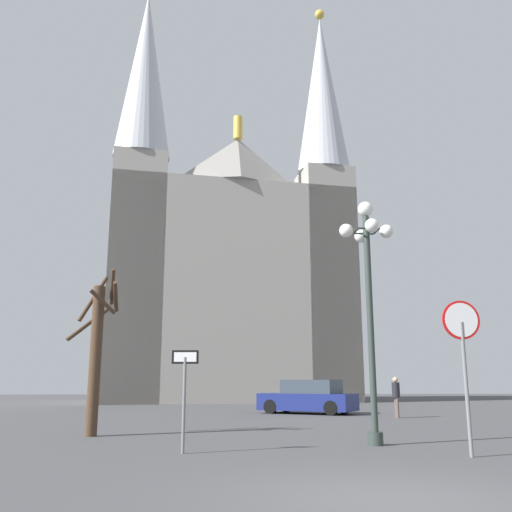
{
  "coord_description": "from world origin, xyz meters",
  "views": [
    {
      "loc": [
        -2.3,
        -7.42,
        1.47
      ],
      "look_at": [
        -0.39,
        18.13,
        7.18
      ],
      "focal_mm": 39.49,
      "sensor_mm": 36.0,
      "label": 1
    }
  ],
  "objects_px": {
    "bare_tree": "(96,350)",
    "parked_car_near_navy": "(309,398)",
    "cathedral": "(229,267)",
    "stop_sign": "(463,345)",
    "one_way_arrow_sign": "(184,387)",
    "pedestrian_walking": "(396,393)",
    "street_lamp": "(368,279)"
  },
  "relations": [
    {
      "from": "bare_tree",
      "to": "parked_car_near_navy",
      "type": "distance_m",
      "value": 13.03
    },
    {
      "from": "cathedral",
      "to": "stop_sign",
      "type": "distance_m",
      "value": 32.74
    },
    {
      "from": "bare_tree",
      "to": "stop_sign",
      "type": "bearing_deg",
      "value": -30.61
    },
    {
      "from": "stop_sign",
      "to": "one_way_arrow_sign",
      "type": "xyz_separation_m",
      "value": [
        -5.73,
        1.01,
        -0.84
      ]
    },
    {
      "from": "pedestrian_walking",
      "to": "stop_sign",
      "type": "bearing_deg",
      "value": -101.38
    },
    {
      "from": "pedestrian_walking",
      "to": "one_way_arrow_sign",
      "type": "bearing_deg",
      "value": -126.46
    },
    {
      "from": "cathedral",
      "to": "parked_car_near_navy",
      "type": "height_order",
      "value": "cathedral"
    },
    {
      "from": "one_way_arrow_sign",
      "to": "bare_tree",
      "type": "xyz_separation_m",
      "value": [
        -2.7,
        3.97,
        0.97
      ]
    },
    {
      "from": "one_way_arrow_sign",
      "to": "bare_tree",
      "type": "distance_m",
      "value": 4.9
    },
    {
      "from": "one_way_arrow_sign",
      "to": "stop_sign",
      "type": "bearing_deg",
      "value": -10.0
    },
    {
      "from": "cathedral",
      "to": "bare_tree",
      "type": "distance_m",
      "value": 28.01
    },
    {
      "from": "stop_sign",
      "to": "pedestrian_walking",
      "type": "bearing_deg",
      "value": 78.62
    },
    {
      "from": "street_lamp",
      "to": "parked_car_near_navy",
      "type": "relative_size",
      "value": 1.27
    },
    {
      "from": "cathedral",
      "to": "parked_car_near_navy",
      "type": "bearing_deg",
      "value": -78.4
    },
    {
      "from": "street_lamp",
      "to": "parked_car_near_navy",
      "type": "distance_m",
      "value": 13.56
    },
    {
      "from": "street_lamp",
      "to": "pedestrian_walking",
      "type": "height_order",
      "value": "street_lamp"
    },
    {
      "from": "parked_car_near_navy",
      "to": "stop_sign",
      "type": "bearing_deg",
      "value": -87.47
    },
    {
      "from": "one_way_arrow_sign",
      "to": "parked_car_near_navy",
      "type": "bearing_deg",
      "value": 70.58
    },
    {
      "from": "stop_sign",
      "to": "one_way_arrow_sign",
      "type": "height_order",
      "value": "stop_sign"
    },
    {
      "from": "pedestrian_walking",
      "to": "street_lamp",
      "type": "bearing_deg",
      "value": -110.73
    },
    {
      "from": "street_lamp",
      "to": "bare_tree",
      "type": "relative_size",
      "value": 1.29
    },
    {
      "from": "one_way_arrow_sign",
      "to": "parked_car_near_navy",
      "type": "height_order",
      "value": "one_way_arrow_sign"
    },
    {
      "from": "stop_sign",
      "to": "street_lamp",
      "type": "bearing_deg",
      "value": 120.76
    },
    {
      "from": "street_lamp",
      "to": "pedestrian_walking",
      "type": "xyz_separation_m",
      "value": [
        3.73,
        9.85,
        -2.97
      ]
    },
    {
      "from": "stop_sign",
      "to": "bare_tree",
      "type": "bearing_deg",
      "value": 149.39
    },
    {
      "from": "cathedral",
      "to": "street_lamp",
      "type": "relative_size",
      "value": 5.4
    },
    {
      "from": "cathedral",
      "to": "stop_sign",
      "type": "relative_size",
      "value": 10.34
    },
    {
      "from": "cathedral",
      "to": "pedestrian_walking",
      "type": "xyz_separation_m",
      "value": [
        6.42,
        -19.46,
        -9.19
      ]
    },
    {
      "from": "cathedral",
      "to": "pedestrian_walking",
      "type": "height_order",
      "value": "cathedral"
    },
    {
      "from": "stop_sign",
      "to": "parked_car_near_navy",
      "type": "xyz_separation_m",
      "value": [
        -0.68,
        15.34,
        -1.48
      ]
    },
    {
      "from": "stop_sign",
      "to": "parked_car_near_navy",
      "type": "height_order",
      "value": "stop_sign"
    },
    {
      "from": "one_way_arrow_sign",
      "to": "street_lamp",
      "type": "xyz_separation_m",
      "value": [
        4.42,
        1.18,
        2.6
      ]
    }
  ]
}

